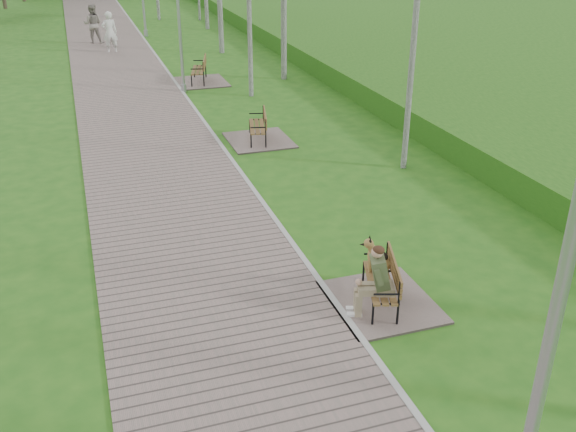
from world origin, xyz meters
name	(u,v)px	position (x,y,z in m)	size (l,w,h in m)	color
walkway	(121,77)	(-1.75, 21.50, 0.02)	(3.50, 67.00, 0.04)	#71635C
kerb	(169,73)	(0.00, 21.50, 0.03)	(0.10, 67.00, 0.05)	#999993
embankment	(467,61)	(12.00, 20.00, 0.00)	(14.00, 70.00, 1.60)	#3F7A1E
bench_main	(379,285)	(0.61, 4.65, 0.37)	(1.55, 1.72, 1.35)	#71635C
bench_second	(258,135)	(1.03, 12.85, 0.18)	(1.62, 1.80, 0.99)	#71635C
bench_third	(199,77)	(0.82, 19.76, 0.21)	(1.81, 2.01, 1.11)	#71635C
lamp_post_near	(559,298)	(0.25, 0.75, 2.59)	(0.21, 0.21, 5.54)	#A4A7AD
lamp_post_second	(180,28)	(0.07, 18.63, 2.12)	(0.18, 0.18, 4.54)	#A4A7AD
pedestrian_near	(110,32)	(-1.71, 26.28, 0.87)	(0.64, 0.42, 1.74)	silver
pedestrian_far	(93,24)	(-2.28, 28.76, 0.88)	(0.85, 0.67, 1.76)	gray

